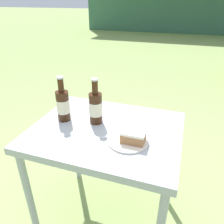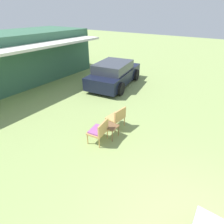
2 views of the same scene
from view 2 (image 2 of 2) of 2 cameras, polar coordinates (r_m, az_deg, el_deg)
parked_car at (r=9.95m, az=0.74°, el=12.38°), size 4.11×2.47×1.29m
wicker_chair_cushioned at (r=5.50m, az=-4.30°, el=-5.94°), size 0.65×0.56×0.78m
wicker_chair_plain at (r=6.15m, az=1.68°, el=-1.52°), size 0.63×0.54×0.78m
garden_side_table at (r=5.75m, az=-0.63°, el=-4.91°), size 0.42×0.49×0.43m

